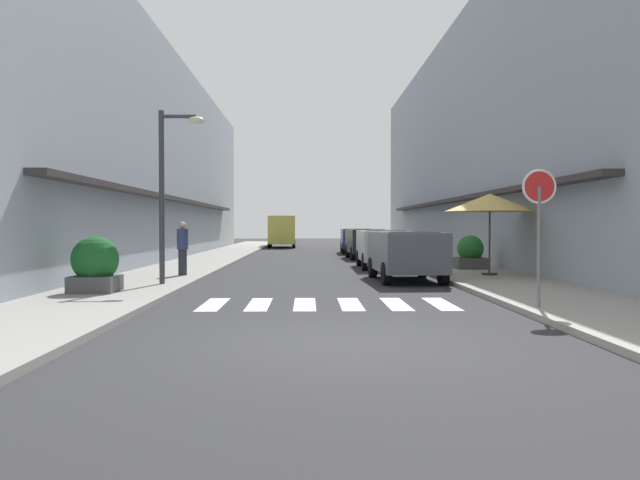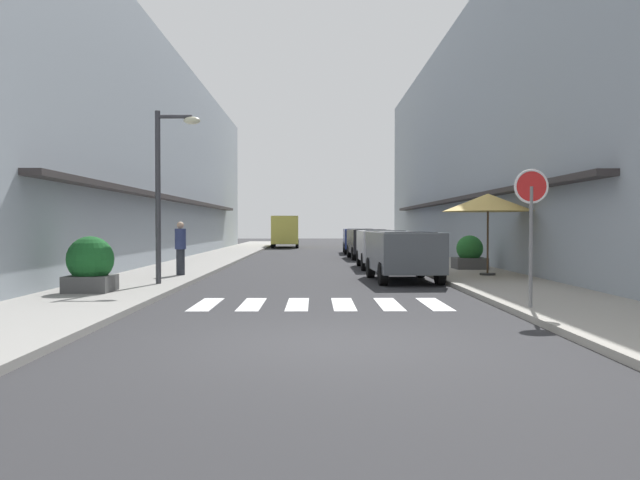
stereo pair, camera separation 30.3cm
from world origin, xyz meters
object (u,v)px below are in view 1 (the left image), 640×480
(parked_car_near, at_px, (406,250))
(pedestrian_walking_near, at_px, (183,247))
(parked_car_distant, at_px, (357,238))
(street_lamp, at_px, (170,176))
(parked_car_far, at_px, (366,240))
(cafe_umbrella, at_px, (490,203))
(planter_midblock, at_px, (470,254))
(round_street_sign, at_px, (539,202))
(parked_car_mid, at_px, (383,244))
(delivery_van, at_px, (282,229))
(planter_corner, at_px, (95,265))

(parked_car_near, relative_size, pedestrian_walking_near, 2.43)
(parked_car_distant, relative_size, street_lamp, 0.94)
(parked_car_far, distance_m, cafe_umbrella, 12.17)
(parked_car_near, height_order, planter_midblock, parked_car_near)
(round_street_sign, relative_size, street_lamp, 0.57)
(parked_car_mid, xyz_separation_m, delivery_van, (-4.84, 23.33, 0.48))
(parked_car_far, xyz_separation_m, round_street_sign, (1.41, -19.47, 1.17))
(parked_car_mid, xyz_separation_m, street_lamp, (-6.51, -7.74, 2.02))
(parked_car_distant, relative_size, pedestrian_walking_near, 2.59)
(parked_car_distant, height_order, pedestrian_walking_near, pedestrian_walking_near)
(round_street_sign, height_order, pedestrian_walking_near, round_street_sign)
(street_lamp, bearing_deg, parked_car_distant, 72.54)
(planter_midblock, bearing_deg, parked_car_near, -128.12)
(parked_car_mid, xyz_separation_m, planter_corner, (-7.80, -9.75, -0.19))
(round_street_sign, height_order, planter_corner, round_street_sign)
(parked_car_mid, bearing_deg, planter_midblock, -35.82)
(delivery_van, height_order, planter_midblock, delivery_van)
(delivery_van, bearing_deg, parked_car_far, -73.66)
(parked_car_far, bearing_deg, cafe_umbrella, -77.00)
(parked_car_distant, distance_m, round_street_sign, 25.69)
(round_street_sign, xyz_separation_m, planter_midblock, (1.46, 10.57, -1.45))
(parked_car_mid, distance_m, cafe_umbrella, 5.83)
(parked_car_mid, bearing_deg, parked_car_distant, 90.00)
(pedestrian_walking_near, bearing_deg, parked_car_distant, 158.21)
(parked_car_distant, xyz_separation_m, planter_corner, (-7.80, -22.73, -0.19))
(parked_car_far, distance_m, planter_corner, 18.32)
(street_lamp, xyz_separation_m, pedestrian_walking_near, (-0.24, 2.88, -1.96))
(parked_car_near, distance_m, parked_car_mid, 5.74)
(parked_car_far, relative_size, street_lamp, 0.91)
(parked_car_far, relative_size, round_street_sign, 1.59)
(cafe_umbrella, bearing_deg, planter_corner, -155.48)
(delivery_van, distance_m, planter_midblock, 26.56)
(round_street_sign, xyz_separation_m, pedestrian_walking_near, (-8.17, 7.78, -1.11))
(parked_car_distant, xyz_separation_m, pedestrian_walking_near, (-6.76, -17.84, 0.06))
(delivery_van, bearing_deg, planter_midblock, -73.11)
(parked_car_far, distance_m, delivery_van, 17.21)
(delivery_van, bearing_deg, parked_car_distant, -64.94)
(parked_car_near, bearing_deg, cafe_umbrella, 16.06)
(pedestrian_walking_near, bearing_deg, cafe_umbrella, 88.39)
(delivery_van, distance_m, cafe_umbrella, 29.29)
(cafe_umbrella, bearing_deg, delivery_van, 104.96)
(round_street_sign, bearing_deg, street_lamp, 148.25)
(parked_car_far, distance_m, round_street_sign, 19.55)
(parked_car_near, bearing_deg, delivery_van, 99.45)
(delivery_van, relative_size, cafe_umbrella, 1.96)
(planter_corner, xyz_separation_m, planter_midblock, (10.67, 7.68, -0.09))
(parked_car_mid, bearing_deg, parked_car_far, 90.00)
(parked_car_far, xyz_separation_m, pedestrian_walking_near, (-6.76, -11.68, 0.06))
(parked_car_far, bearing_deg, parked_car_mid, -90.00)
(parked_car_near, bearing_deg, parked_car_far, 90.00)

